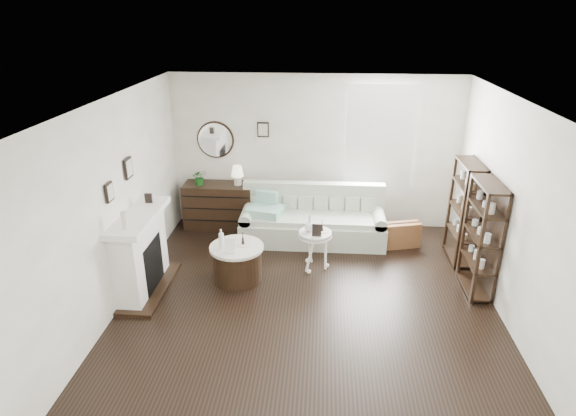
# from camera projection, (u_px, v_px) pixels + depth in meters

# --- Properties ---
(room) EXTENTS (5.50, 5.50, 5.50)m
(room) POSITION_uv_depth(u_px,v_px,m) (358.00, 140.00, 8.23)
(room) COLOR black
(room) RESTS_ON ground
(fireplace) EXTENTS (0.50, 1.40, 1.84)m
(fireplace) POSITION_uv_depth(u_px,v_px,m) (142.00, 255.00, 6.64)
(fireplace) COLOR white
(fireplace) RESTS_ON ground
(shelf_unit_far) EXTENTS (0.30, 0.80, 1.60)m
(shelf_unit_far) POSITION_uv_depth(u_px,v_px,m) (464.00, 212.00, 7.36)
(shelf_unit_far) COLOR black
(shelf_unit_far) RESTS_ON ground
(shelf_unit_near) EXTENTS (0.30, 0.80, 1.60)m
(shelf_unit_near) POSITION_uv_depth(u_px,v_px,m) (481.00, 238.00, 6.54)
(shelf_unit_near) COLOR black
(shelf_unit_near) RESTS_ON ground
(sofa) EXTENTS (2.42, 0.84, 0.94)m
(sofa) POSITION_uv_depth(u_px,v_px,m) (313.00, 222.00, 8.20)
(sofa) COLOR #ACB8A4
(sofa) RESTS_ON ground
(quilt) EXTENTS (0.64, 0.57, 0.14)m
(quilt) POSITION_uv_depth(u_px,v_px,m) (266.00, 211.00, 8.05)
(quilt) COLOR #23815D
(quilt) RESTS_ON sofa
(suitcase) EXTENTS (0.68, 0.37, 0.43)m
(suitcase) POSITION_uv_depth(u_px,v_px,m) (400.00, 235.00, 7.97)
(suitcase) COLOR brown
(suitcase) RESTS_ON ground
(dresser) EXTENTS (1.22, 0.52, 0.81)m
(dresser) POSITION_uv_depth(u_px,v_px,m) (219.00, 206.00, 8.64)
(dresser) COLOR black
(dresser) RESTS_ON ground
(table_lamp) EXTENTS (0.27, 0.27, 0.35)m
(table_lamp) POSITION_uv_depth(u_px,v_px,m) (237.00, 175.00, 8.39)
(table_lamp) COLOR #EDE2C7
(table_lamp) RESTS_ON dresser
(potted_plant) EXTENTS (0.32, 0.30, 0.28)m
(potted_plant) POSITION_uv_depth(u_px,v_px,m) (200.00, 177.00, 8.41)
(potted_plant) COLOR #19591A
(potted_plant) RESTS_ON dresser
(drum_table) EXTENTS (0.78, 0.78, 0.54)m
(drum_table) POSITION_uv_depth(u_px,v_px,m) (237.00, 262.00, 6.99)
(drum_table) COLOR black
(drum_table) RESTS_ON ground
(pedestal_table) EXTENTS (0.50, 0.50, 0.61)m
(pedestal_table) POSITION_uv_depth(u_px,v_px,m) (315.00, 235.00, 7.18)
(pedestal_table) COLOR silver
(pedestal_table) RESTS_ON ground
(eiffel_drum) EXTENTS (0.11, 0.11, 0.18)m
(eiffel_drum) POSITION_uv_depth(u_px,v_px,m) (243.00, 239.00, 6.90)
(eiffel_drum) COLOR black
(eiffel_drum) RESTS_ON drum_table
(bottle_drum) EXTENTS (0.07, 0.07, 0.30)m
(bottle_drum) POSITION_uv_depth(u_px,v_px,m) (221.00, 239.00, 6.77)
(bottle_drum) COLOR silver
(bottle_drum) RESTS_ON drum_table
(card_frame_drum) EXTENTS (0.17, 0.08, 0.21)m
(card_frame_drum) POSITION_uv_depth(u_px,v_px,m) (230.00, 246.00, 6.67)
(card_frame_drum) COLOR white
(card_frame_drum) RESTS_ON drum_table
(eiffel_ped) EXTENTS (0.11, 0.11, 0.17)m
(eiffel_ped) POSITION_uv_depth(u_px,v_px,m) (322.00, 226.00, 7.15)
(eiffel_ped) COLOR black
(eiffel_ped) RESTS_ON pedestal_table
(flask_ped) EXTENTS (0.15, 0.15, 0.28)m
(flask_ped) POSITION_uv_depth(u_px,v_px,m) (310.00, 223.00, 7.13)
(flask_ped) COLOR silver
(flask_ped) RESTS_ON pedestal_table
(card_frame_ped) EXTENTS (0.14, 0.06, 0.18)m
(card_frame_ped) POSITION_uv_depth(u_px,v_px,m) (317.00, 230.00, 7.00)
(card_frame_ped) COLOR black
(card_frame_ped) RESTS_ON pedestal_table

